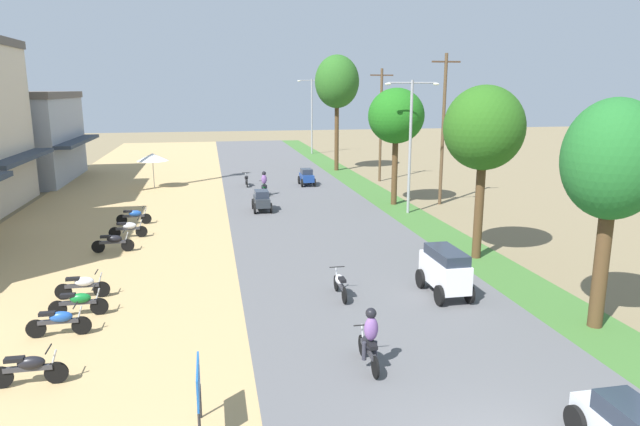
{
  "coord_description": "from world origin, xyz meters",
  "views": [
    {
      "loc": [
        -5.36,
        -8.13,
        7.09
      ],
      "look_at": [
        -0.37,
        17.23,
        1.37
      ],
      "focal_mm": 31.49,
      "sensor_mm": 36.0,
      "label": 1
    }
  ],
  "objects_px": {
    "parked_motorbike_third": "(79,301)",
    "motorbike_foreground_rider": "(369,339)",
    "parked_motorbike_second": "(59,320)",
    "vendor_umbrella": "(153,157)",
    "car_hatchback_charcoal": "(262,200)",
    "motorbike_ahead_fourth": "(246,179)",
    "utility_pole_far": "(381,123)",
    "parked_motorbike_sixth": "(128,228)",
    "streetlamp_mid": "(312,111)",
    "utility_pole_near": "(443,128)",
    "motorbike_ahead_third": "(264,184)",
    "parked_motorbike_fourth": "(83,285)",
    "median_tree_nearest": "(613,162)",
    "car_van_white": "(445,269)",
    "parked_motorbike_seventh": "(134,215)",
    "parked_motorbike_nearest": "(29,367)",
    "car_hatchback_blue": "(307,176)",
    "median_tree_second": "(484,129)",
    "street_signboard": "(198,386)",
    "median_tree_third": "(396,117)",
    "motorbike_ahead_second": "(340,283)",
    "streetlamp_near": "(410,138)",
    "median_tree_fourth": "(337,82)",
    "parked_motorbike_fifth": "(113,241)"
  },
  "relations": [
    {
      "from": "parked_motorbike_third",
      "to": "motorbike_foreground_rider",
      "type": "relative_size",
      "value": 1.0
    },
    {
      "from": "parked_motorbike_second",
      "to": "vendor_umbrella",
      "type": "distance_m",
      "value": 25.49
    },
    {
      "from": "car_hatchback_charcoal",
      "to": "motorbike_ahead_fourth",
      "type": "xyz_separation_m",
      "value": [
        -0.29,
        8.98,
        -0.17
      ]
    },
    {
      "from": "parked_motorbike_third",
      "to": "utility_pole_far",
      "type": "xyz_separation_m",
      "value": [
        17.27,
        24.13,
        3.94
      ]
    },
    {
      "from": "parked_motorbike_sixth",
      "to": "streetlamp_mid",
      "type": "relative_size",
      "value": 0.22
    },
    {
      "from": "utility_pole_near",
      "to": "motorbike_foreground_rider",
      "type": "bearing_deg",
      "value": -117.52
    },
    {
      "from": "streetlamp_mid",
      "to": "motorbike_ahead_third",
      "type": "bearing_deg",
      "value": -107.57
    },
    {
      "from": "parked_motorbike_fourth",
      "to": "vendor_umbrella",
      "type": "height_order",
      "value": "vendor_umbrella"
    },
    {
      "from": "parked_motorbike_sixth",
      "to": "median_tree_nearest",
      "type": "bearing_deg",
      "value": -41.57
    },
    {
      "from": "car_van_white",
      "to": "motorbike_ahead_third",
      "type": "relative_size",
      "value": 1.34
    },
    {
      "from": "vendor_umbrella",
      "to": "motorbike_foreground_rider",
      "type": "relative_size",
      "value": 1.4
    },
    {
      "from": "car_van_white",
      "to": "motorbike_ahead_third",
      "type": "height_order",
      "value": "car_van_white"
    },
    {
      "from": "parked_motorbike_seventh",
      "to": "vendor_umbrella",
      "type": "xyz_separation_m",
      "value": [
        0.01,
        11.45,
        1.75
      ]
    },
    {
      "from": "parked_motorbike_nearest",
      "to": "streetlamp_mid",
      "type": "xyz_separation_m",
      "value": [
        15.64,
        47.91,
        4.15
      ]
    },
    {
      "from": "parked_motorbike_seventh",
      "to": "utility_pole_near",
      "type": "bearing_deg",
      "value": 6.87
    },
    {
      "from": "car_hatchback_blue",
      "to": "median_tree_second",
      "type": "bearing_deg",
      "value": -78.37
    },
    {
      "from": "parked_motorbike_second",
      "to": "parked_motorbike_seventh",
      "type": "distance_m",
      "value": 13.98
    },
    {
      "from": "street_signboard",
      "to": "median_tree_third",
      "type": "xyz_separation_m",
      "value": [
        11.57,
        21.95,
        4.36
      ]
    },
    {
      "from": "parked_motorbike_nearest",
      "to": "motorbike_ahead_second",
      "type": "bearing_deg",
      "value": 26.48
    },
    {
      "from": "parked_motorbike_second",
      "to": "parked_motorbike_seventh",
      "type": "relative_size",
      "value": 1.0
    },
    {
      "from": "parked_motorbike_sixth",
      "to": "motorbike_ahead_second",
      "type": "xyz_separation_m",
      "value": [
        8.21,
        -9.67,
        0.02
      ]
    },
    {
      "from": "streetlamp_near",
      "to": "motorbike_ahead_third",
      "type": "xyz_separation_m",
      "value": [
        -7.68,
        6.9,
        -3.55
      ]
    },
    {
      "from": "parked_motorbike_fourth",
      "to": "parked_motorbike_seventh",
      "type": "distance_m",
      "value": 10.9
    },
    {
      "from": "median_tree_nearest",
      "to": "motorbike_ahead_second",
      "type": "distance_m",
      "value": 9.19
    },
    {
      "from": "parked_motorbike_third",
      "to": "parked_motorbike_nearest",
      "type": "bearing_deg",
      "value": -93.17
    },
    {
      "from": "motorbike_ahead_fourth",
      "to": "motorbike_ahead_third",
      "type": "bearing_deg",
      "value": -77.52
    },
    {
      "from": "parked_motorbike_sixth",
      "to": "streetlamp_near",
      "type": "height_order",
      "value": "streetlamp_near"
    },
    {
      "from": "parked_motorbike_fourth",
      "to": "motorbike_ahead_third",
      "type": "distance_m",
      "value": 19.43
    },
    {
      "from": "streetlamp_near",
      "to": "median_tree_nearest",
      "type": "bearing_deg",
      "value": -89.69
    },
    {
      "from": "parked_motorbike_seventh",
      "to": "vendor_umbrella",
      "type": "distance_m",
      "value": 11.58
    },
    {
      "from": "median_tree_nearest",
      "to": "parked_motorbike_fourth",
      "type": "bearing_deg",
      "value": 160.87
    },
    {
      "from": "parked_motorbike_fourth",
      "to": "vendor_umbrella",
      "type": "distance_m",
      "value": 22.41
    },
    {
      "from": "parked_motorbike_second",
      "to": "median_tree_second",
      "type": "xyz_separation_m",
      "value": [
        15.46,
        4.92,
        4.94
      ]
    },
    {
      "from": "parked_motorbike_sixth",
      "to": "median_tree_third",
      "type": "height_order",
      "value": "median_tree_third"
    },
    {
      "from": "median_tree_nearest",
      "to": "motorbike_ahead_second",
      "type": "bearing_deg",
      "value": 151.32
    },
    {
      "from": "median_tree_second",
      "to": "utility_pole_near",
      "type": "relative_size",
      "value": 0.79
    },
    {
      "from": "median_tree_fourth",
      "to": "car_hatchback_charcoal",
      "type": "xyz_separation_m",
      "value": [
        -8.08,
        -15.8,
        -6.91
      ]
    },
    {
      "from": "vendor_umbrella",
      "to": "motorbike_foreground_rider",
      "type": "xyz_separation_m",
      "value": [
        7.86,
        -28.99,
        -1.45
      ]
    },
    {
      "from": "parked_motorbike_fifth",
      "to": "street_signboard",
      "type": "distance_m",
      "value": 14.79
    },
    {
      "from": "parked_motorbike_seventh",
      "to": "median_tree_second",
      "type": "xyz_separation_m",
      "value": [
        15.05,
        -9.05,
        4.94
      ]
    },
    {
      "from": "parked_motorbike_second",
      "to": "parked_motorbike_sixth",
      "type": "xyz_separation_m",
      "value": [
        0.48,
        11.16,
        0.0
      ]
    },
    {
      "from": "parked_motorbike_fifth",
      "to": "car_hatchback_charcoal",
      "type": "xyz_separation_m",
      "value": [
        7.19,
        7.2,
        0.19
      ]
    },
    {
      "from": "utility_pole_near",
      "to": "motorbike_ahead_second",
      "type": "distance_m",
      "value": 18.18
    },
    {
      "from": "median_tree_second",
      "to": "motorbike_foreground_rider",
      "type": "height_order",
      "value": "median_tree_second"
    },
    {
      "from": "street_signboard",
      "to": "motorbike_ahead_third",
      "type": "xyz_separation_m",
      "value": [
        3.91,
        26.33,
        -0.25
      ]
    },
    {
      "from": "median_tree_nearest",
      "to": "streetlamp_near",
      "type": "distance_m",
      "value": 16.29
    },
    {
      "from": "median_tree_second",
      "to": "vendor_umbrella",
      "type": "bearing_deg",
      "value": 126.26
    },
    {
      "from": "vendor_umbrella",
      "to": "streetlamp_near",
      "type": "bearing_deg",
      "value": -37.1
    },
    {
      "from": "parked_motorbike_second",
      "to": "street_signboard",
      "type": "relative_size",
      "value": 1.2
    },
    {
      "from": "parked_motorbike_fourth",
      "to": "car_hatchback_charcoal",
      "type": "distance_m",
      "value": 14.8
    }
  ]
}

